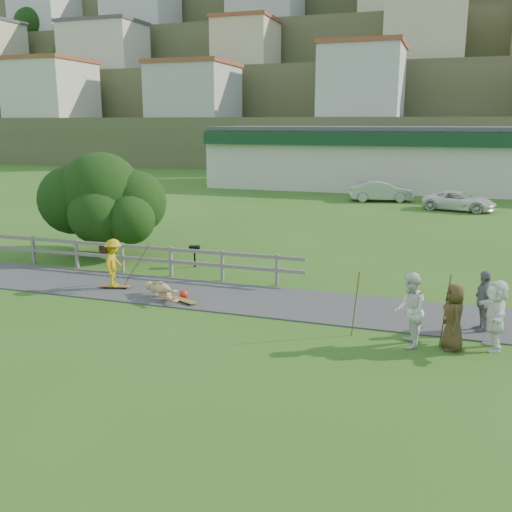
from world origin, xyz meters
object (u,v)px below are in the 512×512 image
object	(u,v)px
car_white	(459,201)
spectator_b	(483,301)
bbq	(195,257)
skater_rider	(114,266)
car_silver	(381,191)
spectator_d	(495,315)
tree	(102,214)
spectator_a	(410,310)
skater_fallen	(161,291)
spectator_c	(454,317)

from	to	relation	value
car_white	spectator_b	bearing A→B (deg)	-166.26
bbq	skater_rider	bearing A→B (deg)	-123.95
car_silver	car_white	xyz separation A→B (m)	(5.19, -2.89, -0.11)
spectator_d	car_white	size ratio (longest dim) A/B	0.40
skater_rider	car_silver	size ratio (longest dim) A/B	0.37
car_white	bbq	distance (m)	20.94
spectator_d	tree	world-z (taller)	tree
spectator_a	bbq	world-z (taller)	spectator_a
car_white	tree	size ratio (longest dim) A/B	0.81
spectator_a	spectator_d	size ratio (longest dim) A/B	1.07
skater_fallen	skater_rider	bearing A→B (deg)	107.78
spectator_c	spectator_d	bearing A→B (deg)	96.09
skater_fallen	spectator_a	distance (m)	7.79
skater_fallen	spectator_b	size ratio (longest dim) A/B	1.00
spectator_c	car_silver	xyz separation A→B (m)	(-4.70, 26.84, -0.11)
skater_rider	spectator_d	distance (m)	11.75
spectator_d	skater_rider	bearing A→B (deg)	-105.64
spectator_b	spectator_d	size ratio (longest dim) A/B	0.96
spectator_b	bbq	bearing A→B (deg)	-128.25
spectator_a	car_silver	world-z (taller)	spectator_a
spectator_b	car_silver	bearing A→B (deg)	175.27
spectator_c	tree	distance (m)	15.35
spectator_a	car_silver	xyz separation A→B (m)	(-3.66, 26.99, -0.22)
spectator_b	bbq	xyz separation A→B (m)	(-10.14, 3.97, -0.43)
car_silver	car_white	distance (m)	5.94
skater_fallen	spectator_d	bearing A→B (deg)	-62.27
skater_fallen	tree	xyz separation A→B (m)	(-5.30, 4.99, 1.40)
skater_rider	car_white	world-z (taller)	skater_rider
spectator_d	bbq	distance (m)	11.57
skater_fallen	tree	size ratio (longest dim) A/B	0.31
skater_fallen	bbq	xyz separation A→B (m)	(-0.73, 4.16, 0.11)
spectator_d	spectator_b	bearing A→B (deg)	-177.91
tree	bbq	world-z (taller)	tree
spectator_a	car_white	xyz separation A→B (m)	(1.53, 24.10, -0.33)
car_white	tree	distance (m)	22.81
skater_rider	spectator_b	distance (m)	11.45
spectator_c	bbq	xyz separation A→B (m)	(-9.39, 5.50, -0.42)
skater_rider	spectator_b	bearing A→B (deg)	-103.57
spectator_c	spectator_d	world-z (taller)	spectator_d
spectator_b	skater_fallen	bearing A→B (deg)	-105.74
spectator_a	spectator_c	bearing A→B (deg)	89.59
skater_rider	spectator_c	world-z (taller)	spectator_c
skater_fallen	spectator_b	world-z (taller)	spectator_b
tree	bbq	bearing A→B (deg)	-10.42
spectator_a	tree	xyz separation A→B (m)	(-12.92, 6.48, 0.76)
skater_rider	skater_fallen	distance (m)	2.17
spectator_d	car_white	world-z (taller)	spectator_d
spectator_a	skater_rider	bearing A→B (deg)	-110.21
spectator_b	tree	size ratio (longest dim) A/B	0.31
skater_rider	spectator_c	bearing A→B (deg)	-111.80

